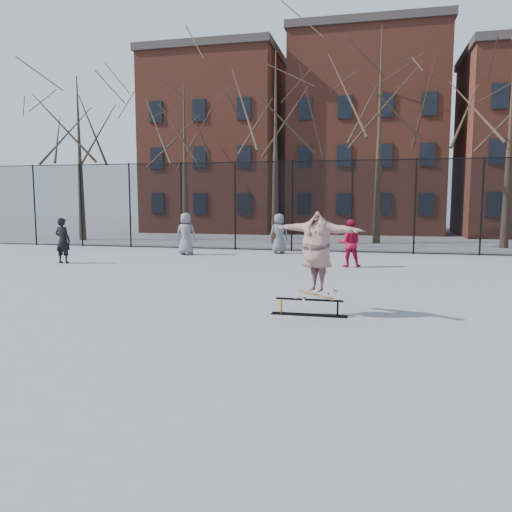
% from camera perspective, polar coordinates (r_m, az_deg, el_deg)
% --- Properties ---
extents(ground, '(100.00, 100.00, 0.00)m').
position_cam_1_polar(ground, '(9.41, 0.04, -7.78)').
color(ground, slate).
extents(skate_rail, '(1.53, 0.23, 0.34)m').
position_cam_1_polar(skate_rail, '(10.14, 6.09, -6.01)').
color(skate_rail, black).
rests_on(skate_rail, ground).
extents(skateboard, '(0.76, 0.18, 0.09)m').
position_cam_1_polar(skateboard, '(10.07, 6.87, -4.64)').
color(skateboard, olive).
rests_on(skateboard, skate_rail).
extents(skater, '(2.01, 1.18, 1.58)m').
position_cam_1_polar(skater, '(9.94, 6.94, 0.10)').
color(skater, '#55327F').
rests_on(skater, skateboard).
extents(bystander_grey, '(0.86, 0.56, 1.75)m').
position_cam_1_polar(bystander_grey, '(20.95, -8.01, 2.53)').
color(bystander_grey, slate).
rests_on(bystander_grey, ground).
extents(bystander_black, '(0.64, 0.45, 1.65)m').
position_cam_1_polar(bystander_black, '(19.34, -21.22, 1.66)').
color(bystander_black, black).
rests_on(bystander_black, ground).
extents(bystander_red, '(0.83, 0.67, 1.62)m').
position_cam_1_polar(bystander_red, '(17.38, 10.65, 1.44)').
color(bystander_red, maroon).
rests_on(bystander_red, ground).
extents(bystander_extra, '(0.99, 0.89, 1.71)m').
position_cam_1_polar(bystander_extra, '(21.28, 2.65, 2.58)').
color(bystander_extra, '#5B5C60').
rests_on(bystander_extra, ground).
extents(fence, '(34.03, 0.07, 4.00)m').
position_cam_1_polar(fence, '(21.98, 7.71, 5.79)').
color(fence, black).
rests_on(fence, ground).
extents(tree_row, '(33.66, 7.46, 10.67)m').
position_cam_1_polar(tree_row, '(26.61, 8.25, 17.39)').
color(tree_row, black).
rests_on(tree_row, ground).
extents(rowhouses, '(29.00, 7.00, 13.00)m').
position_cam_1_polar(rowhouses, '(35.11, 11.09, 12.56)').
color(rowhouses, brown).
rests_on(rowhouses, ground).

